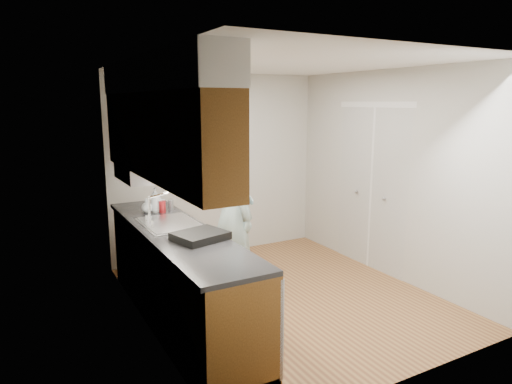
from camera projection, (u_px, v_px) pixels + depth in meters
floor at (284, 297)px, 5.04m from camera, size 3.50×3.50×0.00m
ceiling at (287, 63)px, 4.55m from camera, size 3.50×3.50×0.00m
wall_left at (144, 200)px, 4.09m from camera, size 0.02×3.50×2.50m
wall_right at (390, 175)px, 5.51m from camera, size 0.02×3.50×2.50m
wall_back at (217, 166)px, 6.30m from camera, size 3.00×0.02×2.50m
counter at (179, 274)px, 4.37m from camera, size 0.64×2.80×1.30m
upper_cabinets at (158, 121)px, 4.07m from camera, size 0.47×2.80×1.21m
closet_door at (371, 189)px, 5.80m from camera, size 0.02×1.22×2.05m
floor_mat at (235, 293)px, 5.11m from camera, size 0.61×0.86×0.01m
person at (234, 200)px, 4.90m from camera, size 0.58×0.80×2.12m
soap_bottle_a at (155, 200)px, 4.94m from camera, size 0.11×0.11×0.27m
soap_bottle_b at (159, 203)px, 4.96m from camera, size 0.13×0.13×0.20m
soap_bottle_c at (147, 205)px, 4.92m from camera, size 0.16×0.16×0.16m
soda_can at (162, 207)px, 4.92m from camera, size 0.09×0.09×0.13m
steel_can at (171, 205)px, 5.06m from camera, size 0.08×0.08×0.11m
dish_rack at (200, 236)px, 3.96m from camera, size 0.50×0.45×0.07m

